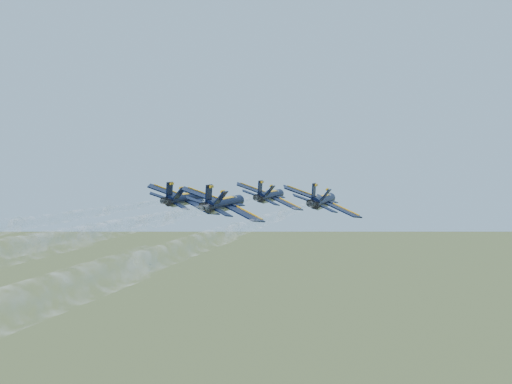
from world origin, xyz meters
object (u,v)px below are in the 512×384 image
(jet_left, at_px, (186,198))
(jet_slot, at_px, (225,203))
(jet_lead, at_px, (271,196))
(jet_right, at_px, (323,201))

(jet_left, height_order, jet_slot, same)
(jet_lead, relative_size, jet_left, 1.00)
(jet_lead, xyz_separation_m, jet_slot, (0.62, -23.31, 0.00))
(jet_slot, bearing_deg, jet_left, 134.08)
(jet_lead, height_order, jet_left, same)
(jet_lead, bearing_deg, jet_right, -48.09)
(jet_lead, xyz_separation_m, jet_right, (11.84, -12.37, 0.00))
(jet_right, bearing_deg, jet_left, -179.88)
(jet_lead, distance_m, jet_slot, 23.32)
(jet_lead, bearing_deg, jet_slot, -90.32)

